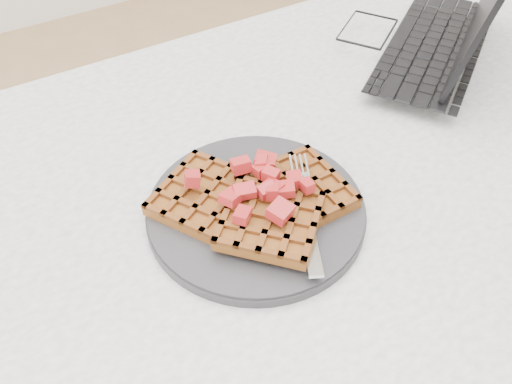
# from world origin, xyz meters

# --- Properties ---
(table) EXTENTS (1.20, 0.80, 0.75)m
(table) POSITION_xyz_m (0.00, 0.00, 0.64)
(table) COLOR silver
(table) RESTS_ON ground
(plate) EXTENTS (0.26, 0.26, 0.02)m
(plate) POSITION_xyz_m (-0.08, -0.01, 0.76)
(plate) COLOR #262528
(plate) RESTS_ON table
(waffles) EXTENTS (0.23, 0.22, 0.03)m
(waffles) POSITION_xyz_m (-0.08, -0.01, 0.78)
(waffles) COLOR brown
(waffles) RESTS_ON plate
(strawberry_pile) EXTENTS (0.15, 0.15, 0.02)m
(strawberry_pile) POSITION_xyz_m (-0.08, -0.01, 0.80)
(strawberry_pile) COLOR maroon
(strawberry_pile) RESTS_ON waffles
(fork) EXTENTS (0.10, 0.17, 0.02)m
(fork) POSITION_xyz_m (-0.04, -0.05, 0.77)
(fork) COLOR silver
(fork) RESTS_ON plate
(laptop) EXTENTS (0.40, 0.38, 0.23)m
(laptop) POSITION_xyz_m (0.32, 0.16, 0.79)
(laptop) COLOR black
(laptop) RESTS_ON table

